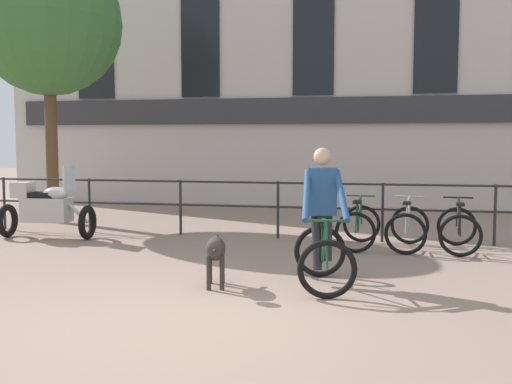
{
  "coord_description": "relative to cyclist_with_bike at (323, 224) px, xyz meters",
  "views": [
    {
      "loc": [
        1.86,
        -5.53,
        1.78
      ],
      "look_at": [
        0.08,
        2.86,
        1.05
      ],
      "focal_mm": 42.0,
      "sensor_mm": 36.0,
      "label": 1
    }
  ],
  "objects": [
    {
      "name": "dog",
      "position": [
        -1.25,
        -0.44,
        -0.3
      ],
      "size": [
        0.37,
        0.94,
        0.64
      ],
      "rotation": [
        0.0,
        0.0,
        0.25
      ],
      "color": "#332D28",
      "rests_on": "ground_plane"
    },
    {
      "name": "ground_plane",
      "position": [
        -1.15,
        -1.81,
        -0.76
      ],
      "size": [
        60.0,
        60.0,
        0.0
      ],
      "primitive_type": "plane",
      "color": "gray"
    },
    {
      "name": "parked_bicycle_mid_right",
      "position": [
        1.94,
        2.73,
        -0.41
      ],
      "size": [
        0.73,
        1.15,
        0.86
      ],
      "rotation": [
        0.0,
        0.0,
        3.08
      ],
      "color": "black",
      "rests_on": "ground_plane"
    },
    {
      "name": "parked_bicycle_near_lamp",
      "position": [
        0.34,
        2.73,
        -0.41
      ],
      "size": [
        0.72,
        1.15,
        0.86
      ],
      "rotation": [
        0.0,
        0.0,
        3.08
      ],
      "color": "black",
      "rests_on": "ground_plane"
    },
    {
      "name": "parked_motorcycle",
      "position": [
        -5.3,
        2.49,
        -0.2
      ],
      "size": [
        1.72,
        0.72,
        1.35
      ],
      "rotation": [
        0.0,
        0.0,
        1.63
      ],
      "color": "black",
      "rests_on": "ground_plane"
    },
    {
      "name": "tree_canalside_left",
      "position": [
        -6.39,
        4.58,
        3.55
      ],
      "size": [
        3.15,
        3.15,
        5.91
      ],
      "color": "brown",
      "rests_on": "ground_plane"
    },
    {
      "name": "cyclist_with_bike",
      "position": [
        0.0,
        0.0,
        0.0
      ],
      "size": [
        0.87,
        1.27,
        1.7
      ],
      "rotation": [
        0.0,
        0.0,
        0.18
      ],
      "color": "black",
      "rests_on": "ground_plane"
    },
    {
      "name": "parked_bicycle_mid_left",
      "position": [
        1.14,
        2.73,
        -0.41
      ],
      "size": [
        0.77,
        1.17,
        0.86
      ],
      "rotation": [
        0.0,
        0.0,
        3.04
      ],
      "color": "black",
      "rests_on": "ground_plane"
    },
    {
      "name": "building_facade",
      "position": [
        -1.15,
        9.18,
        4.79
      ],
      "size": [
        18.0,
        0.72,
        11.15
      ],
      "color": "beige",
      "rests_on": "ground_plane"
    },
    {
      "name": "canal_railing",
      "position": [
        -1.15,
        3.39,
        -0.05
      ],
      "size": [
        15.05,
        0.05,
        1.05
      ],
      "color": "#232326",
      "rests_on": "ground_plane"
    }
  ]
}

